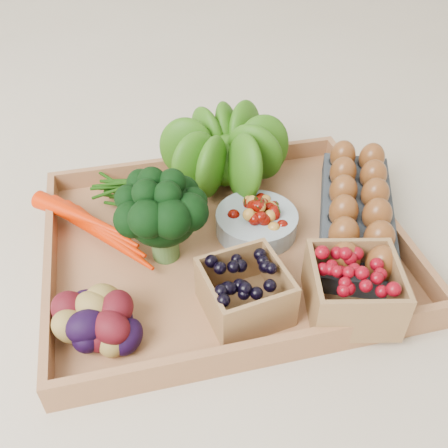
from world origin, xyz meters
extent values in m
plane|color=beige|center=(0.00, 0.00, 0.00)|extent=(4.00, 4.00, 0.00)
cube|color=#AB7247|center=(0.00, 0.00, 0.01)|extent=(0.55, 0.45, 0.01)
sphere|color=#285D0E|center=(0.04, 0.18, 0.09)|extent=(0.15, 0.15, 0.15)
cylinder|color=#8C9EA5|center=(0.06, 0.02, 0.03)|extent=(0.13, 0.13, 0.04)
cube|color=#323840|center=(0.22, -0.01, 0.03)|extent=(0.24, 0.35, 0.04)
cube|color=black|center=(0.00, -0.14, 0.05)|extent=(0.12, 0.12, 0.07)
cube|color=maroon|center=(0.14, -0.17, 0.06)|extent=(0.14, 0.14, 0.08)
camera|label=1|loc=(-0.14, -0.57, 0.57)|focal=40.00mm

